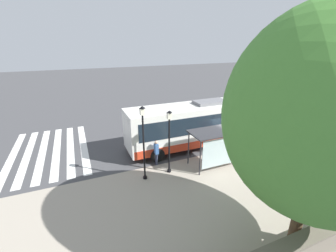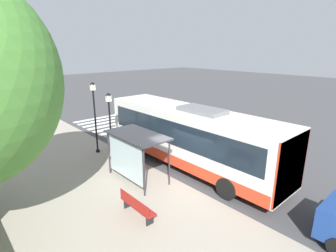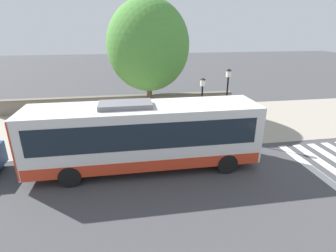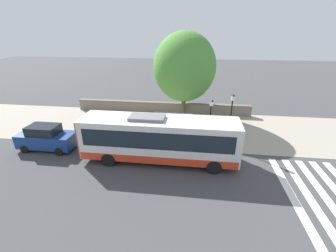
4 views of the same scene
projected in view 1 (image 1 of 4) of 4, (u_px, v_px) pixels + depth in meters
ground_plane at (226, 150)px, 16.71m from camera, size 120.00×120.00×0.00m
sidewalk_plaza at (274, 183)px, 12.83m from camera, size 9.00×44.00×0.02m
crosswalk_stripes at (50, 151)px, 16.63m from camera, size 9.00×5.25×0.01m
bus at (200, 123)px, 17.03m from camera, size 2.73×11.16×3.47m
bus_shelter at (217, 137)px, 13.98m from camera, size 1.79×3.31×2.39m
pedestrian at (156, 151)px, 14.42m from camera, size 0.34×0.23×1.74m
bench at (265, 164)px, 13.95m from camera, size 0.40×1.87×0.88m
street_lamp_near at (143, 138)px, 12.35m from camera, size 0.28×0.28×4.46m
street_lamp_far at (169, 137)px, 13.12m from camera, size 0.28×0.28×4.00m
shade_tree at (324, 116)px, 7.18m from camera, size 6.45×6.45×8.93m
parked_car_behind_bus at (291, 120)px, 20.23m from camera, size 1.90×4.46×2.05m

